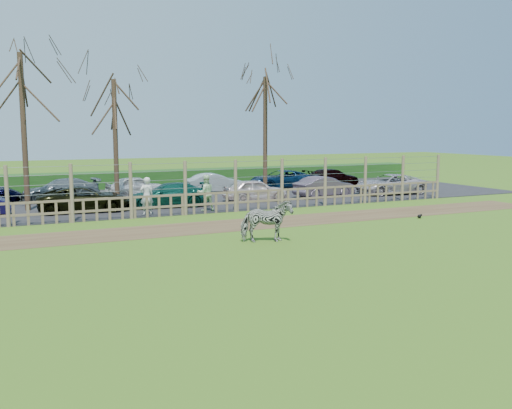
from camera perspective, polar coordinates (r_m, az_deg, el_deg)
name	(u,v)px	position (r m, az deg, el deg)	size (l,w,h in m)	color
ground	(261,248)	(19.12, 0.47, -4.33)	(120.00, 120.00, 0.00)	olive
dirt_strip	(213,227)	(23.19, -4.34, -2.23)	(34.00, 2.80, 0.01)	brown
asphalt	(150,199)	(32.63, -10.59, 0.54)	(44.00, 13.00, 0.04)	#232326
hedge	(123,180)	(39.36, -13.18, 2.43)	(46.00, 2.00, 1.10)	#1E4716
fence	(185,198)	(26.34, -7.07, 0.67)	(30.16, 0.16, 2.50)	brown
tree_left	(22,93)	(29.46, -22.37, 10.27)	(4.80, 4.80, 7.88)	#3D2B1E
tree_mid	(115,111)	(30.99, -13.96, 9.06)	(4.80, 4.80, 6.83)	#3D2B1E
tree_right	(265,107)	(34.38, 0.93, 9.74)	(4.80, 4.80, 7.35)	#3D2B1E
zebra	(267,221)	(19.90, 1.06, -1.67)	(0.81, 1.77, 1.49)	gray
visitor_a	(147,196)	(26.51, -10.88, 0.85)	(0.63, 0.41, 1.72)	silver
visitor_b	(206,193)	(27.40, -5.06, 1.17)	(0.84, 0.65, 1.72)	#C0E7AD
crow	(420,216)	(26.33, 16.04, -1.13)	(0.23, 0.17, 0.19)	black
car_2	(84,199)	(28.26, -16.79, 0.53)	(1.99, 4.32, 1.20)	black
car_3	(168,195)	(29.04, -8.77, 0.95)	(1.68, 4.13, 1.20)	#0D4437
car_4	(256,190)	(30.98, -0.05, 1.45)	(1.42, 3.52, 1.20)	silver
car_5	(324,187)	(33.05, 6.82, 1.78)	(1.27, 3.64, 1.20)	#625262
car_6	(390,184)	(35.21, 13.23, 1.99)	(1.99, 4.32, 1.20)	#C2B5BB
car_9	(61,190)	(32.92, -18.96, 1.40)	(1.68, 4.13, 1.20)	slate
car_10	(137,186)	(33.65, -11.86, 1.78)	(1.42, 3.52, 1.20)	silver
car_11	(215,183)	(35.04, -4.12, 2.15)	(1.27, 3.64, 1.20)	#B6C2C2
car_12	(281,179)	(37.62, 2.52, 2.53)	(1.99, 4.32, 1.20)	#0C2442
car_13	(332,178)	(39.20, 7.62, 2.67)	(1.68, 4.13, 1.20)	black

